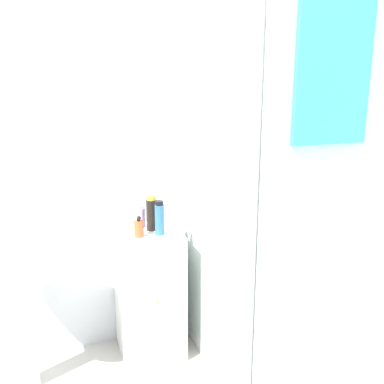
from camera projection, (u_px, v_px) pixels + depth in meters
name	position (u px, v px, depth m)	size (l,w,h in m)	color
wall_back	(72.00, 157.00, 2.66)	(6.40, 0.06, 2.50)	silver
shower_enclosure	(282.00, 281.00, 2.63)	(0.98, 1.01, 2.09)	white
vanity_cabinet	(149.00, 293.00, 2.80)	(0.38, 0.40, 0.81)	white
sink	(19.00, 280.00, 2.42)	(0.44, 0.44, 0.97)	white
soap_dispenser	(139.00, 229.00, 2.60)	(0.06, 0.06, 0.13)	#E5562D
shampoo_bottle_tall_black	(152.00, 214.00, 2.70)	(0.06, 0.06, 0.21)	black
shampoo_bottle_blue	(160.00, 218.00, 2.62)	(0.05, 0.05, 0.20)	#2D66A3
lotion_bottle_white	(141.00, 218.00, 2.76)	(0.05, 0.05, 0.15)	#B299C6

